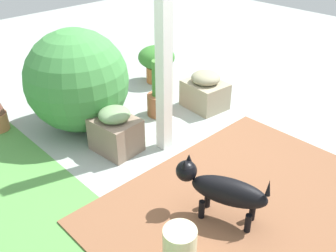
{
  "coord_description": "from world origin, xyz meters",
  "views": [
    {
      "loc": [
        -2.17,
        2.28,
        2.14
      ],
      "look_at": [
        0.05,
        0.15,
        0.32
      ],
      "focal_mm": 41.02,
      "sensor_mm": 36.0,
      "label": 1
    }
  ],
  "objects_px": {
    "stone_planter_nearest": "(205,91)",
    "terracotta_pot_broad": "(156,60)",
    "ceramic_urn": "(180,250)",
    "stone_planter_mid": "(116,131)",
    "dog": "(222,189)",
    "terracotta_pot_tall": "(159,96)",
    "porch_pillar": "(164,42)",
    "round_shrub": "(77,81)"
  },
  "relations": [
    {
      "from": "ceramic_urn",
      "to": "porch_pillar",
      "type": "bearing_deg",
      "value": -39.35
    },
    {
      "from": "terracotta_pot_broad",
      "to": "stone_planter_mid",
      "type": "bearing_deg",
      "value": 124.31
    },
    {
      "from": "round_shrub",
      "to": "terracotta_pot_broad",
      "type": "bearing_deg",
      "value": -76.98
    },
    {
      "from": "stone_planter_nearest",
      "to": "dog",
      "type": "relative_size",
      "value": 0.72
    },
    {
      "from": "round_shrub",
      "to": "ceramic_urn",
      "type": "relative_size",
      "value": 3.05
    },
    {
      "from": "ceramic_urn",
      "to": "terracotta_pot_tall",
      "type": "bearing_deg",
      "value": -38.87
    },
    {
      "from": "stone_planter_mid",
      "to": "terracotta_pot_broad",
      "type": "distance_m",
      "value": 1.7
    },
    {
      "from": "stone_planter_mid",
      "to": "round_shrub",
      "type": "distance_m",
      "value": 0.71
    },
    {
      "from": "porch_pillar",
      "to": "terracotta_pot_broad",
      "type": "xyz_separation_m",
      "value": [
        1.24,
        -1.02,
        -0.77
      ]
    },
    {
      "from": "stone_planter_nearest",
      "to": "terracotta_pot_broad",
      "type": "xyz_separation_m",
      "value": [
        0.95,
        -0.09,
        0.09
      ]
    },
    {
      "from": "ceramic_urn",
      "to": "stone_planter_mid",
      "type": "bearing_deg",
      "value": -21.55
    },
    {
      "from": "porch_pillar",
      "to": "stone_planter_nearest",
      "type": "bearing_deg",
      "value": -72.57
    },
    {
      "from": "round_shrub",
      "to": "terracotta_pot_tall",
      "type": "bearing_deg",
      "value": -116.3
    },
    {
      "from": "terracotta_pot_tall",
      "to": "porch_pillar",
      "type": "bearing_deg",
      "value": 142.19
    },
    {
      "from": "terracotta_pot_broad",
      "to": "ceramic_urn",
      "type": "xyz_separation_m",
      "value": [
        -2.4,
        1.97,
        -0.13
      ]
    },
    {
      "from": "terracotta_pot_tall",
      "to": "ceramic_urn",
      "type": "distance_m",
      "value": 2.17
    },
    {
      "from": "dog",
      "to": "round_shrub",
      "type": "bearing_deg",
      "value": -0.38
    },
    {
      "from": "porch_pillar",
      "to": "terracotta_pot_broad",
      "type": "relative_size",
      "value": 4.35
    },
    {
      "from": "terracotta_pot_broad",
      "to": "round_shrub",
      "type": "bearing_deg",
      "value": 103.02
    },
    {
      "from": "terracotta_pot_broad",
      "to": "terracotta_pot_tall",
      "type": "xyz_separation_m",
      "value": [
        -0.71,
        0.61,
        -0.07
      ]
    },
    {
      "from": "stone_planter_nearest",
      "to": "dog",
      "type": "bearing_deg",
      "value": 135.37
    },
    {
      "from": "round_shrub",
      "to": "terracotta_pot_tall",
      "type": "relative_size",
      "value": 1.64
    },
    {
      "from": "terracotta_pot_broad",
      "to": "stone_planter_nearest",
      "type": "bearing_deg",
      "value": 174.44
    },
    {
      "from": "terracotta_pot_tall",
      "to": "dog",
      "type": "bearing_deg",
      "value": 153.15
    },
    {
      "from": "porch_pillar",
      "to": "stone_planter_mid",
      "type": "height_order",
      "value": "porch_pillar"
    },
    {
      "from": "stone_planter_mid",
      "to": "terracotta_pot_tall",
      "type": "xyz_separation_m",
      "value": [
        0.25,
        -0.79,
        0.02
      ]
    },
    {
      "from": "porch_pillar",
      "to": "ceramic_urn",
      "type": "bearing_deg",
      "value": 140.65
    },
    {
      "from": "stone_planter_mid",
      "to": "ceramic_urn",
      "type": "relative_size",
      "value": 1.34
    },
    {
      "from": "dog",
      "to": "stone_planter_mid",
      "type": "bearing_deg",
      "value": -0.05
    },
    {
      "from": "stone_planter_nearest",
      "to": "dog",
      "type": "height_order",
      "value": "dog"
    },
    {
      "from": "stone_planter_nearest",
      "to": "terracotta_pot_broad",
      "type": "bearing_deg",
      "value": -5.56
    },
    {
      "from": "porch_pillar",
      "to": "ceramic_urn",
      "type": "distance_m",
      "value": 1.75
    },
    {
      "from": "porch_pillar",
      "to": "terracotta_pot_broad",
      "type": "height_order",
      "value": "porch_pillar"
    },
    {
      "from": "porch_pillar",
      "to": "terracotta_pot_tall",
      "type": "relative_size",
      "value": 3.3
    },
    {
      "from": "stone_planter_mid",
      "to": "terracotta_pot_tall",
      "type": "relative_size",
      "value": 0.72
    },
    {
      "from": "round_shrub",
      "to": "ceramic_urn",
      "type": "height_order",
      "value": "round_shrub"
    },
    {
      "from": "dog",
      "to": "ceramic_urn",
      "type": "xyz_separation_m",
      "value": [
        -0.12,
        0.57,
        -0.11
      ]
    },
    {
      "from": "round_shrub",
      "to": "terracotta_pot_broad",
      "type": "height_order",
      "value": "round_shrub"
    },
    {
      "from": "stone_planter_nearest",
      "to": "porch_pillar",
      "type": "bearing_deg",
      "value": 107.43
    },
    {
      "from": "stone_planter_nearest",
      "to": "stone_planter_mid",
      "type": "relative_size",
      "value": 1.08
    },
    {
      "from": "dog",
      "to": "porch_pillar",
      "type": "bearing_deg",
      "value": -20.2
    },
    {
      "from": "stone_planter_nearest",
      "to": "stone_planter_mid",
      "type": "bearing_deg",
      "value": 90.42
    }
  ]
}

